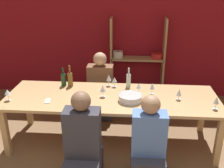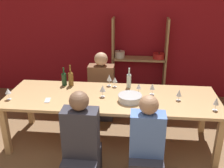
# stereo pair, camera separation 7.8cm
# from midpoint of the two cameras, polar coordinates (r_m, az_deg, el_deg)

# --- Properties ---
(wall_back_red) EXTENTS (8.80, 0.06, 2.70)m
(wall_back_red) POSITION_cam_midpoint_polar(r_m,az_deg,el_deg) (5.32, -0.16, 11.61)
(wall_back_red) COLOR maroon
(wall_back_red) RESTS_ON ground_plane
(shelf_unit) EXTENTS (1.06, 0.30, 1.63)m
(shelf_unit) POSITION_cam_midpoint_polar(r_m,az_deg,el_deg) (5.33, 5.11, 2.53)
(shelf_unit) COLOR tan
(shelf_unit) RESTS_ON ground_plane
(dining_table) EXTENTS (3.01, 1.01, 0.76)m
(dining_table) POSITION_cam_midpoint_polar(r_m,az_deg,el_deg) (3.76, -0.71, -3.69)
(dining_table) COLOR tan
(dining_table) RESTS_ON ground_plane
(mixing_bowl) EXTENTS (0.33, 0.33, 0.09)m
(mixing_bowl) POSITION_cam_midpoint_polar(r_m,az_deg,el_deg) (3.59, 3.40, -2.95)
(mixing_bowl) COLOR #B7BABC
(mixing_bowl) RESTS_ON dining_table
(wine_bottle_green) EXTENTS (0.08, 0.08, 0.34)m
(wine_bottle_green) POSITION_cam_midpoint_polar(r_m,az_deg,el_deg) (4.09, -9.63, 1.22)
(wine_bottle_green) COLOR brown
(wine_bottle_green) RESTS_ON dining_table
(wine_bottle_dark) EXTENTS (0.08, 0.08, 0.29)m
(wine_bottle_dark) POSITION_cam_midpoint_polar(r_m,az_deg,el_deg) (4.13, -11.05, 1.16)
(wine_bottle_dark) COLOR #19381E
(wine_bottle_dark) RESTS_ON dining_table
(wine_bottle_amber) EXTENTS (0.07, 0.07, 0.31)m
(wine_bottle_amber) POSITION_cam_midpoint_polar(r_m,az_deg,el_deg) (4.00, 3.07, 0.98)
(wine_bottle_amber) COLOR #B2C6C1
(wine_bottle_amber) RESTS_ON dining_table
(wine_glass_white_a) EXTENTS (0.08, 0.08, 0.18)m
(wine_glass_white_a) POSITION_cam_midpoint_polar(r_m,az_deg,el_deg) (3.67, -2.62, -1.02)
(wine_glass_white_a) COLOR white
(wine_glass_white_a) RESTS_ON dining_table
(wine_glass_white_b) EXTENTS (0.08, 0.08, 0.16)m
(wine_glass_white_b) POSITION_cam_midpoint_polar(r_m,az_deg,el_deg) (3.85, -22.34, -1.68)
(wine_glass_white_b) COLOR white
(wine_glass_white_b) RESTS_ON dining_table
(wine_glass_red_a) EXTENTS (0.08, 0.08, 0.19)m
(wine_glass_red_a) POSITION_cam_midpoint_polar(r_m,az_deg,el_deg) (4.04, -1.25, 1.32)
(wine_glass_red_a) COLOR white
(wine_glass_red_a) RESTS_ON dining_table
(wine_glass_empty_a) EXTENTS (0.07, 0.07, 0.16)m
(wine_glass_empty_a) POSITION_cam_midpoint_polar(r_m,az_deg,el_deg) (3.70, 13.82, -1.79)
(wine_glass_empty_a) COLOR white
(wine_glass_empty_a) RESTS_ON dining_table
(wine_glass_white_c) EXTENTS (0.07, 0.07, 0.14)m
(wine_glass_white_c) POSITION_cam_midpoint_polar(r_m,az_deg,el_deg) (3.82, 5.25, -0.51)
(wine_glass_white_c) COLOR white
(wine_glass_white_c) RESTS_ON dining_table
(wine_glass_empty_b) EXTENTS (0.07, 0.07, 0.17)m
(wine_glass_empty_b) POSITION_cam_midpoint_polar(r_m,az_deg,el_deg) (3.79, 8.18, -0.53)
(wine_glass_empty_b) COLOR white
(wine_glass_empty_b) RESTS_ON dining_table
(wine_glass_red_b) EXTENTS (0.07, 0.07, 0.16)m
(wine_glass_red_b) POSITION_cam_midpoint_polar(r_m,az_deg,el_deg) (4.01, -0.01, 0.89)
(wine_glass_red_b) COLOR white
(wine_glass_red_b) RESTS_ON dining_table
(wine_glass_white_d) EXTENTS (0.07, 0.07, 0.18)m
(wine_glass_white_d) POSITION_cam_midpoint_polar(r_m,az_deg,el_deg) (3.57, 21.19, -3.35)
(wine_glass_white_d) COLOR white
(wine_glass_white_d) RESTS_ON dining_table
(cell_phone) EXTENTS (0.09, 0.16, 0.01)m
(cell_phone) POSITION_cam_midpoint_polar(r_m,az_deg,el_deg) (3.70, -14.42, -3.59)
(cell_phone) COLOR silver
(cell_phone) RESTS_ON dining_table
(person_near_a) EXTENTS (0.39, 0.49, 1.18)m
(person_near_a) POSITION_cam_midpoint_polar(r_m,az_deg,el_deg) (3.19, 7.07, -14.70)
(person_near_a) COLOR #2D2D38
(person_near_a) RESTS_ON ground_plane
(person_far_a) EXTENTS (0.44, 0.55, 1.17)m
(person_far_a) POSITION_cam_midpoint_polar(r_m,az_deg,el_deg) (4.67, -2.98, -1.97)
(person_far_a) COLOR #2D2D38
(person_far_a) RESTS_ON ground_plane
(person_near_b) EXTENTS (0.41, 0.51, 1.21)m
(person_near_b) POSITION_cam_midpoint_polar(r_m,az_deg,el_deg) (3.19, -6.96, -14.34)
(person_near_b) COLOR #2D2D38
(person_near_b) RESTS_ON ground_plane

